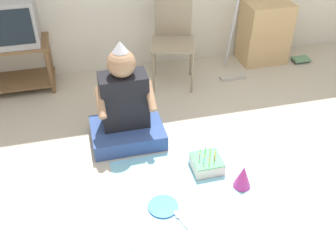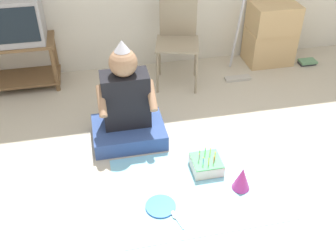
# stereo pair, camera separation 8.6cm
# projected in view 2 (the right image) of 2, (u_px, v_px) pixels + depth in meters

# --- Properties ---
(ground_plane) EXTENTS (16.00, 16.00, 0.00)m
(ground_plane) POSITION_uv_depth(u_px,v_px,m) (217.00, 191.00, 2.93)
(ground_plane) COLOR #BCB29E
(tv_stand) EXTENTS (0.70, 0.41, 0.50)m
(tv_stand) POSITION_uv_depth(u_px,v_px,m) (22.00, 60.00, 3.97)
(tv_stand) COLOR brown
(tv_stand) RESTS_ON ground_plane
(tv) EXTENTS (0.57, 0.40, 0.43)m
(tv) POSITION_uv_depth(u_px,v_px,m) (12.00, 20.00, 3.72)
(tv) COLOR #99999E
(tv) RESTS_ON tv_stand
(folding_chair) EXTENTS (0.51, 0.50, 0.88)m
(folding_chair) POSITION_uv_depth(u_px,v_px,m) (178.00, 35.00, 3.94)
(folding_chair) COLOR gray
(folding_chair) RESTS_ON ground_plane
(cardboard_box_stack) EXTENTS (0.51, 0.39, 0.68)m
(cardboard_box_stack) POSITION_uv_depth(u_px,v_px,m) (271.00, 34.00, 4.38)
(cardboard_box_stack) COLOR tan
(cardboard_box_stack) RESTS_ON ground_plane
(dust_mop) EXTENTS (0.28, 0.31, 1.21)m
(dust_mop) POSITION_uv_depth(u_px,v_px,m) (239.00, 47.00, 4.09)
(dust_mop) COLOR #B2ADA3
(dust_mop) RESTS_ON ground_plane
(book_pile) EXTENTS (0.20, 0.13, 0.05)m
(book_pile) POSITION_uv_depth(u_px,v_px,m) (307.00, 62.00, 4.52)
(book_pile) COLOR #333338
(book_pile) RESTS_ON ground_plane
(person_seated) EXTENTS (0.61, 0.47, 0.90)m
(person_seated) POSITION_uv_depth(u_px,v_px,m) (127.00, 109.00, 3.27)
(person_seated) COLOR #334C8C
(person_seated) RESTS_ON ground_plane
(party_cloth) EXTENTS (1.23, 0.88, 0.01)m
(party_cloth) POSITION_uv_depth(u_px,v_px,m) (197.00, 188.00, 2.96)
(party_cloth) COLOR #7FC6E0
(party_cloth) RESTS_ON ground_plane
(birthday_cake) EXTENTS (0.23, 0.23, 0.17)m
(birthday_cake) POSITION_uv_depth(u_px,v_px,m) (206.00, 164.00, 3.09)
(birthday_cake) COLOR #F4E0C6
(birthday_cake) RESTS_ON party_cloth
(party_hat_blue) EXTENTS (0.14, 0.14, 0.19)m
(party_hat_blue) POSITION_uv_depth(u_px,v_px,m) (242.00, 178.00, 2.90)
(party_hat_blue) COLOR #CC338C
(party_hat_blue) RESTS_ON party_cloth
(paper_plate) EXTENTS (0.22, 0.22, 0.01)m
(paper_plate) POSITION_uv_depth(u_px,v_px,m) (161.00, 206.00, 2.80)
(paper_plate) COLOR blue
(paper_plate) RESTS_ON party_cloth
(plastic_spoon_near) EXTENTS (0.06, 0.14, 0.01)m
(plastic_spoon_near) POSITION_uv_depth(u_px,v_px,m) (175.00, 215.00, 2.74)
(plastic_spoon_near) COLOR white
(plastic_spoon_near) RESTS_ON party_cloth
(plastic_spoon_far) EXTENTS (0.06, 0.14, 0.01)m
(plastic_spoon_far) POSITION_uv_depth(u_px,v_px,m) (176.00, 218.00, 2.71)
(plastic_spoon_far) COLOR white
(plastic_spoon_far) RESTS_ON party_cloth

